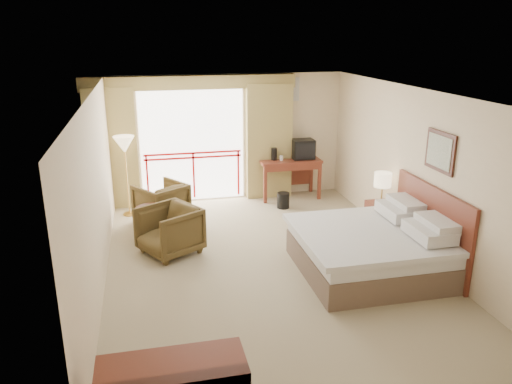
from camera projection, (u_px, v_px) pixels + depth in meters
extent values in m
plane|color=#988A67|center=(268.00, 263.00, 7.99)|extent=(7.00, 7.00, 0.00)
plane|color=white|center=(269.00, 93.00, 7.16)|extent=(7.00, 7.00, 0.00)
plane|color=beige|center=(229.00, 137.00, 10.82)|extent=(5.00, 0.00, 5.00)
plane|color=beige|center=(366.00, 297.00, 4.33)|extent=(5.00, 0.00, 5.00)
plane|color=beige|center=(97.00, 194.00, 7.05)|extent=(0.00, 7.00, 7.00)
plane|color=beige|center=(417.00, 173.00, 8.10)|extent=(0.00, 7.00, 7.00)
plane|color=white|center=(193.00, 146.00, 10.68)|extent=(2.40, 0.00, 2.40)
cube|color=#BA0F11|center=(193.00, 158.00, 10.74)|extent=(2.09, 0.03, 0.04)
cube|color=#BA0F11|center=(193.00, 153.00, 10.71)|extent=(2.09, 0.03, 0.04)
cube|color=#BA0F11|center=(147.00, 178.00, 10.66)|extent=(0.04, 0.03, 1.00)
cube|color=#BA0F11|center=(194.00, 175.00, 10.86)|extent=(0.04, 0.03, 1.00)
cube|color=#BA0F11|center=(238.00, 173.00, 11.07)|extent=(0.04, 0.03, 1.00)
cube|color=olive|center=(112.00, 149.00, 10.20)|extent=(1.00, 0.26, 2.50)
cube|color=olive|center=(269.00, 141.00, 10.89)|extent=(1.00, 0.26, 2.50)
cube|color=olive|center=(190.00, 82.00, 10.17)|extent=(4.40, 0.22, 0.28)
cube|color=silver|center=(288.00, 89.00, 10.76)|extent=(0.50, 0.04, 0.50)
cube|color=brown|center=(368.00, 259.00, 7.68)|extent=(2.05, 2.00, 0.40)
cube|color=silver|center=(370.00, 241.00, 7.58)|extent=(2.01, 1.96, 0.22)
cube|color=silver|center=(367.00, 234.00, 7.53)|extent=(2.09, 2.06, 0.08)
cube|color=silver|center=(429.00, 232.00, 7.23)|extent=(0.50, 0.75, 0.18)
cube|color=silver|center=(399.00, 211.00, 8.06)|extent=(0.50, 0.75, 0.18)
cube|color=silver|center=(438.00, 223.00, 7.22)|extent=(0.40, 0.70, 0.14)
cube|color=silver|center=(407.00, 203.00, 8.05)|extent=(0.40, 0.70, 0.14)
cube|color=#5D2116|center=(431.00, 227.00, 7.75)|extent=(0.06, 2.10, 1.30)
cube|color=black|center=(440.00, 152.00, 7.38)|extent=(0.03, 0.72, 0.60)
cube|color=silver|center=(439.00, 152.00, 7.38)|extent=(0.01, 0.60, 0.48)
cube|color=#5D2116|center=(381.00, 220.00, 8.95)|extent=(0.45, 0.53, 0.63)
cylinder|color=tan|center=(381.00, 201.00, 8.88)|extent=(0.13, 0.13, 0.04)
cylinder|color=tan|center=(382.00, 192.00, 8.83)|extent=(0.03, 0.03, 0.32)
cylinder|color=#FFE5B2|center=(383.00, 180.00, 8.76)|extent=(0.30, 0.30, 0.25)
cube|color=black|center=(384.00, 204.00, 8.69)|extent=(0.23, 0.20, 0.09)
cube|color=#5D2116|center=(289.00, 160.00, 10.94)|extent=(1.33, 0.65, 0.06)
cube|color=#5D2116|center=(265.00, 185.00, 10.68)|extent=(0.07, 0.07, 0.82)
cube|color=#5D2116|center=(319.00, 181.00, 10.94)|extent=(0.07, 0.07, 0.82)
cube|color=#5D2116|center=(259.00, 178.00, 11.20)|extent=(0.07, 0.07, 0.82)
cube|color=#5D2116|center=(311.00, 174.00, 11.46)|extent=(0.07, 0.07, 0.82)
cube|color=#5D2116|center=(286.00, 172.00, 11.30)|extent=(1.22, 0.03, 0.61)
cube|color=#5D2116|center=(293.00, 168.00, 10.69)|extent=(1.22, 0.03, 0.13)
cube|color=black|center=(303.00, 149.00, 10.92)|extent=(0.47, 0.37, 0.43)
cube|color=black|center=(305.00, 151.00, 10.76)|extent=(0.43, 0.02, 0.34)
cylinder|color=black|center=(274.00, 154.00, 10.81)|extent=(0.15, 0.15, 0.27)
cylinder|color=white|center=(281.00, 158.00, 10.82)|extent=(0.09, 0.09, 0.11)
cylinder|color=black|center=(283.00, 200.00, 10.46)|extent=(0.31, 0.31, 0.33)
imported|color=#403117|center=(162.00, 221.00, 9.76)|extent=(1.16, 1.17, 0.78)
imported|color=#403117|center=(171.00, 253.00, 8.38)|extent=(1.21, 1.20, 0.81)
cylinder|color=black|center=(151.00, 209.00, 8.75)|extent=(0.55, 0.55, 0.04)
cylinder|color=black|center=(152.00, 224.00, 8.84)|extent=(0.07, 0.07, 0.55)
cylinder|color=black|center=(153.00, 238.00, 8.92)|extent=(0.39, 0.39, 0.03)
imported|color=white|center=(151.00, 208.00, 8.74)|extent=(0.24, 0.26, 0.02)
cylinder|color=tan|center=(130.00, 214.00, 10.12)|extent=(0.26, 0.26, 0.03)
cylinder|color=tan|center=(127.00, 181.00, 9.91)|extent=(0.03, 0.03, 1.40)
cone|color=#FFE5B2|center=(124.00, 145.00, 9.68)|extent=(0.41, 0.41, 0.33)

